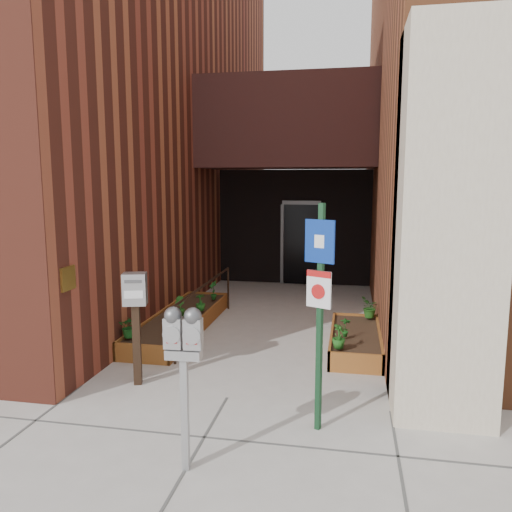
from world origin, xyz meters
The scene contains 15 objects.
ground centered at (0.00, 0.00, 0.00)m, with size 80.00×80.00×0.00m, color #9E9991.
architecture centered at (-0.18, 6.89, 4.98)m, with size 20.00×14.60×10.00m.
planter_left centered at (-1.55, 2.70, 0.13)m, with size 0.90×3.60×0.30m.
planter_right centered at (1.60, 2.20, 0.13)m, with size 0.80×2.20×0.30m.
handrail centered at (-1.05, 2.65, 0.75)m, with size 0.04×3.34×0.90m.
parking_meter centered at (0.00, -1.60, 1.22)m, with size 0.35×0.17×1.58m.
sign_post centered at (1.17, -0.60, 1.53)m, with size 0.32×0.16×2.48m.
payment_dropbox centered at (-1.28, 0.20, 1.10)m, with size 0.35×0.30×1.52m.
shrub_left_a centered at (-1.85, 1.20, 0.48)m, with size 0.32×0.32×0.35m, color #164F18.
shrub_left_b centered at (-1.45, 2.37, 0.50)m, with size 0.22×0.22×0.39m, color #1F5618.
shrub_left_c centered at (-1.25, 2.96, 0.46)m, with size 0.18×0.18×0.32m, color #1E5F1B.
shrub_left_d centered at (-1.25, 3.85, 0.50)m, with size 0.21×0.21×0.40m, color #1A5B1C.
shrub_right_a centered at (1.35, 1.30, 0.47)m, with size 0.20×0.20×0.35m, color #1C5317.
shrub_right_b centered at (1.44, 1.86, 0.46)m, with size 0.16×0.16×0.31m, color #1A5B1A.
shrub_right_c centered at (1.85, 3.05, 0.49)m, with size 0.34×0.34×0.37m, color #1F5017.
Camera 1 is at (1.48, -5.77, 2.71)m, focal length 35.00 mm.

